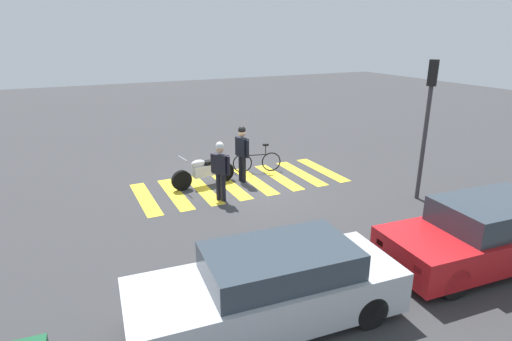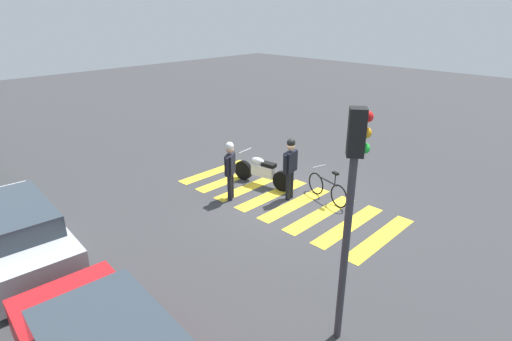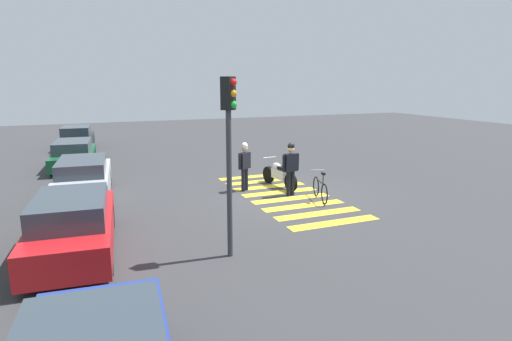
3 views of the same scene
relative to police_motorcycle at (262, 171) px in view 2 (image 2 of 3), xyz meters
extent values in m
plane|color=#38383A|center=(-1.19, 0.33, -0.46)|extent=(60.00, 60.00, 0.00)
cylinder|color=black|center=(0.77, 0.10, -0.14)|extent=(0.66, 0.23, 0.64)
cylinder|color=black|center=(-0.75, -0.10, -0.14)|extent=(0.66, 0.23, 0.64)
cube|color=silver|center=(-0.04, -0.01, 0.04)|extent=(0.83, 0.39, 0.36)
ellipsoid|color=silver|center=(0.19, 0.03, 0.31)|extent=(0.51, 0.30, 0.24)
cube|color=black|center=(-0.24, -0.03, 0.28)|extent=(0.47, 0.30, 0.12)
cylinder|color=#A5A5AD|center=(0.69, 0.09, 0.56)|extent=(0.12, 0.62, 0.04)
torus|color=black|center=(-1.63, -0.64, -0.12)|extent=(0.67, 0.22, 0.68)
torus|color=black|center=(-2.63, -0.37, -0.12)|extent=(0.67, 0.22, 0.68)
cylinder|color=black|center=(-2.13, -0.50, 0.16)|extent=(0.79, 0.25, 0.04)
cylinder|color=black|center=(-2.43, -0.42, 0.33)|extent=(0.04, 0.04, 0.34)
cube|color=black|center=(-2.43, -0.42, 0.51)|extent=(0.22, 0.15, 0.06)
cylinder|color=#99999E|center=(-1.73, -0.61, 0.48)|extent=(0.15, 0.45, 0.03)
cylinder|color=black|center=(-0.09, 1.49, -0.05)|extent=(0.14, 0.14, 0.82)
cylinder|color=black|center=(0.01, 1.33, -0.05)|extent=(0.14, 0.14, 0.82)
cube|color=black|center=(-0.04, 1.41, 0.66)|extent=(0.42, 0.51, 0.58)
sphere|color=tan|center=(-0.04, 1.41, 1.10)|extent=(0.22, 0.22, 0.22)
cylinder|color=black|center=(-0.19, 1.66, 0.66)|extent=(0.09, 0.09, 0.55)
cylinder|color=black|center=(0.11, 1.16, 0.66)|extent=(0.09, 0.09, 0.55)
sphere|color=white|center=(-0.04, 1.41, 1.20)|extent=(0.23, 0.23, 0.23)
cylinder|color=black|center=(-1.29, 0.26, -0.03)|extent=(0.14, 0.14, 0.87)
cylinder|color=black|center=(-1.25, 0.09, -0.03)|extent=(0.14, 0.14, 0.87)
cube|color=black|center=(-1.27, 0.18, 0.72)|extent=(0.29, 0.54, 0.62)
sphere|color=tan|center=(-1.27, 0.18, 1.18)|extent=(0.24, 0.24, 0.24)
cylinder|color=black|center=(-1.33, 0.47, 0.72)|extent=(0.09, 0.09, 0.58)
cylinder|color=black|center=(-1.21, -0.12, 0.72)|extent=(0.09, 0.09, 0.58)
sphere|color=black|center=(-1.27, 0.18, 1.29)|extent=(0.25, 0.25, 0.25)
cube|color=yellow|center=(-4.34, 0.33, -0.46)|extent=(0.45, 2.81, 0.01)
cube|color=yellow|center=(-3.44, 0.33, -0.46)|extent=(0.45, 2.81, 0.01)
cube|color=yellow|center=(-2.54, 0.33, -0.46)|extent=(0.45, 2.81, 0.01)
cube|color=yellow|center=(-1.64, 0.33, -0.46)|extent=(0.45, 2.81, 0.01)
cube|color=yellow|center=(-0.74, 0.33, -0.46)|extent=(0.45, 2.81, 0.01)
cube|color=yellow|center=(0.16, 0.33, -0.46)|extent=(0.45, 2.81, 0.01)
cube|color=yellow|center=(1.06, 0.33, -0.46)|extent=(0.45, 2.81, 0.01)
cube|color=yellow|center=(1.96, 0.33, -0.46)|extent=(0.45, 2.81, 0.01)
cylinder|color=black|center=(-2.34, 6.21, -0.14)|extent=(0.65, 0.27, 0.63)
cube|color=#F2EDCC|center=(-1.57, 7.45, 0.16)|extent=(0.10, 0.21, 0.12)
cube|color=#F2EDCC|center=(-1.65, 6.36, 0.16)|extent=(0.10, 0.21, 0.12)
cylinder|color=black|center=(2.72, 5.98, -0.16)|extent=(0.62, 0.27, 0.60)
cylinder|color=black|center=(-0.40, 6.22, -0.16)|extent=(0.62, 0.27, 0.60)
cube|color=#B7BAC1|center=(1.22, 6.82, 0.08)|extent=(4.72, 2.02, 0.74)
cube|color=#333D47|center=(0.99, 6.84, 0.68)|extent=(2.59, 1.66, 0.46)
cube|color=#F2EDCC|center=(3.43, 6.11, 0.19)|extent=(0.10, 0.21, 0.12)
cylinder|color=#38383D|center=(-5.37, 3.79, 1.20)|extent=(0.12, 0.12, 3.32)
cube|color=black|center=(-5.37, 3.79, 3.21)|extent=(0.34, 0.34, 0.70)
sphere|color=red|center=(-5.48, 3.71, 3.44)|extent=(0.16, 0.16, 0.16)
sphere|color=orange|center=(-5.48, 3.71, 3.21)|extent=(0.16, 0.16, 0.16)
sphere|color=green|center=(-5.48, 3.71, 2.98)|extent=(0.16, 0.16, 0.16)
camera|label=1|loc=(3.96, 12.11, 4.28)|focal=29.21mm
camera|label=2|loc=(-8.16, 8.66, 4.82)|focal=28.33mm
camera|label=3|loc=(-13.95, 6.65, 3.47)|focal=29.50mm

